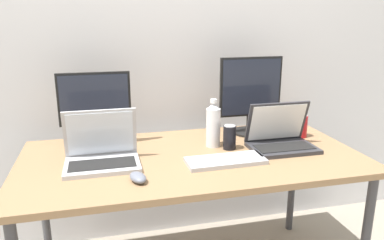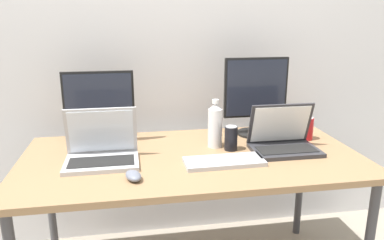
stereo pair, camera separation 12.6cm
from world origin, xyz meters
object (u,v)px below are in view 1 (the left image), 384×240
at_px(keyboard_main, 226,161).
at_px(soda_can_by_laptop, 301,126).
at_px(monitor_left, 95,106).
at_px(water_bottle, 213,125).
at_px(work_desk, 192,166).
at_px(laptop_silver, 102,152).
at_px(mouse_by_keyboard, 138,177).
at_px(monitor_center, 251,94).
at_px(soda_can_near_keyboard, 230,137).
at_px(laptop_secondary, 280,138).

relative_size(keyboard_main, soda_can_by_laptop, 2.94).
bearing_deg(keyboard_main, monitor_left, 143.85).
relative_size(water_bottle, soda_can_by_laptop, 2.01).
distance_m(work_desk, laptop_silver, 0.45).
bearing_deg(soda_can_by_laptop, laptop_silver, -172.51).
bearing_deg(water_bottle, monitor_left, 163.98).
xyz_separation_m(monitor_left, keyboard_main, (0.58, -0.41, -0.20)).
xyz_separation_m(laptop_silver, mouse_by_keyboard, (0.14, -0.23, -0.04)).
xyz_separation_m(monitor_center, soda_can_near_keyboard, (-0.20, -0.23, -0.17)).
bearing_deg(monitor_center, soda_can_by_laptop, -27.60).
xyz_separation_m(keyboard_main, soda_can_near_keyboard, (0.08, 0.17, 0.05)).
height_order(laptop_silver, mouse_by_keyboard, laptop_silver).
bearing_deg(monitor_left, soda_can_by_laptop, -7.07).
height_order(monitor_center, soda_can_near_keyboard, monitor_center).
height_order(laptop_secondary, water_bottle, water_bottle).
bearing_deg(work_desk, water_bottle, 36.44).
distance_m(water_bottle, soda_can_near_keyboard, 0.11).
bearing_deg(keyboard_main, mouse_by_keyboard, -166.77).
height_order(monitor_center, mouse_by_keyboard, monitor_center).
relative_size(monitor_left, water_bottle, 1.53).
bearing_deg(laptop_silver, water_bottle, 11.31).
relative_size(work_desk, laptop_silver, 4.95).
relative_size(laptop_silver, soda_can_by_laptop, 2.66).
bearing_deg(soda_can_near_keyboard, monitor_left, 160.66).
bearing_deg(soda_can_near_keyboard, laptop_secondary, -10.74).
height_order(work_desk, monitor_center, monitor_center).
distance_m(keyboard_main, water_bottle, 0.26).
distance_m(laptop_silver, soda_can_near_keyboard, 0.64).
height_order(keyboard_main, water_bottle, water_bottle).
relative_size(keyboard_main, water_bottle, 1.47).
bearing_deg(soda_can_by_laptop, monitor_center, 152.40).
bearing_deg(soda_can_near_keyboard, soda_can_by_laptop, 11.37).
relative_size(monitor_center, soda_can_by_laptop, 3.51).
bearing_deg(soda_can_by_laptop, monitor_left, 172.93).
xyz_separation_m(monitor_left, laptop_secondary, (0.92, -0.28, -0.16)).
distance_m(keyboard_main, mouse_by_keyboard, 0.43).
bearing_deg(water_bottle, monitor_center, 31.45).
distance_m(laptop_silver, laptop_secondary, 0.90).
height_order(monitor_left, laptop_secondary, monitor_left).
xyz_separation_m(laptop_secondary, mouse_by_keyboard, (-0.76, -0.23, -0.04)).
distance_m(monitor_left, water_bottle, 0.62).
xyz_separation_m(work_desk, monitor_left, (-0.45, 0.27, 0.27)).
distance_m(work_desk, monitor_left, 0.59).
xyz_separation_m(work_desk, keyboard_main, (0.13, -0.13, 0.07)).
bearing_deg(laptop_secondary, laptop_silver, -179.83).
xyz_separation_m(work_desk, laptop_secondary, (0.47, -0.01, 0.11)).
relative_size(water_bottle, soda_can_near_keyboard, 2.01).
bearing_deg(keyboard_main, water_bottle, 86.36).
bearing_deg(monitor_left, keyboard_main, -35.00).
height_order(mouse_by_keyboard, soda_can_near_keyboard, soda_can_near_keyboard).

